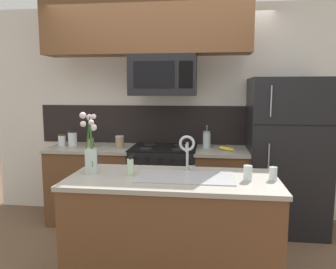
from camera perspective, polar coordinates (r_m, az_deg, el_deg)
ground_plane at (r=3.29m, az=-3.02°, el=-21.11°), size 10.00×10.00×0.00m
rear_partition at (r=4.12m, az=4.12°, el=3.79°), size 5.20×0.10×2.60m
splash_band at (r=4.11m, az=-0.13°, el=1.70°), size 3.29×0.01×0.48m
back_counter_left at (r=4.14m, az=-12.85°, el=-8.26°), size 1.00×0.65×0.91m
back_counter_right at (r=3.90m, az=9.21°, el=-9.15°), size 0.61×0.65×0.91m
stove_range at (r=3.93m, az=-0.73°, el=-8.84°), size 0.76×0.64×0.93m
microwave at (r=3.75m, az=-0.81°, el=10.24°), size 0.74×0.40×0.45m
upper_cabinet_band at (r=3.81m, az=-3.97°, el=18.14°), size 2.32×0.34×0.60m
refrigerator at (r=3.92m, az=19.81°, el=-3.40°), size 0.84×0.74×1.72m
storage_jar_tall at (r=4.19m, az=-17.98°, el=-0.93°), size 0.09×0.09×0.14m
storage_jar_medium at (r=4.12m, az=-16.29°, el=-0.67°), size 0.11×0.11×0.19m
storage_jar_short at (r=4.04m, az=-13.35°, el=-1.27°), size 0.09×0.09×0.11m
storage_jar_squat at (r=3.88m, az=-8.41°, el=-1.27°), size 0.10×0.10×0.14m
banana_bunch at (r=3.73m, az=10.22°, el=-2.43°), size 0.19×0.12×0.08m
french_press at (r=3.83m, az=6.75°, el=-0.92°), size 0.09×0.09×0.27m
island_counter at (r=2.74m, az=0.77°, el=-16.62°), size 1.64×0.75×0.91m
kitchen_sink at (r=2.60m, az=2.98°, el=-8.94°), size 0.76×0.39×0.16m
sink_faucet at (r=2.72m, az=3.34°, el=-2.38°), size 0.14×0.14×0.31m
dish_soap_bottle at (r=2.65m, az=-6.58°, el=-5.58°), size 0.06×0.05×0.16m
drinking_glass at (r=2.54m, az=13.71°, el=-6.54°), size 0.07×0.07×0.12m
spare_glass at (r=2.61m, az=17.82°, el=-6.50°), size 0.06×0.06×0.10m
flower_vase at (r=2.75m, az=-13.32°, el=-3.12°), size 0.14×0.16×0.50m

